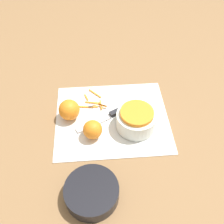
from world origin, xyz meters
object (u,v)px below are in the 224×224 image
Objects in this scene: knife at (114,113)px; orange_left at (69,110)px; bowl_speckled at (136,119)px; orange_right at (93,130)px; bowl_dark at (92,192)px.

orange_left reaches higher than knife.
bowl_speckled is 0.66× the size of knife.
orange_left reaches higher than bowl_speckled.
bowl_speckled is 2.13× the size of orange_right.
knife is 0.17m from orange_left.
orange_left is at bearing -48.54° from orange_right.
knife is 3.23× the size of orange_right.
knife is at bearing -131.96° from orange_right.
orange_left is at bearing -14.43° from bowl_speckled.
orange_left is 0.13m from orange_right.
knife is at bearing 179.36° from orange_left.
knife is (0.07, -0.06, -0.03)m from bowl_speckled.
bowl_speckled reaches higher than orange_right.
orange_right is (0.16, 0.03, -0.00)m from bowl_speckled.
orange_right is (-0.01, -0.22, 0.02)m from bowl_dark.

